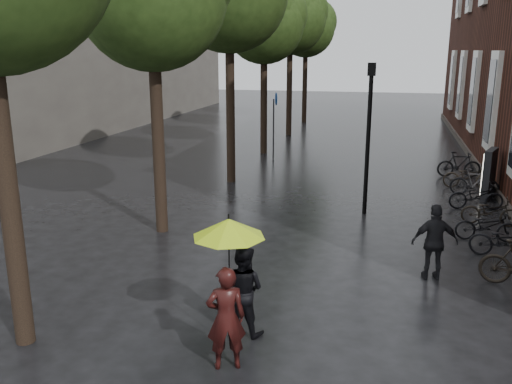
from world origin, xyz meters
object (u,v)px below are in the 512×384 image
(ad_lightbox, at_px, (489,174))
(lamp_post, at_px, (369,124))
(person_burgundy, at_px, (226,318))
(pedestrian_walking, at_px, (435,242))
(person_black, at_px, (243,290))
(parked_bicycles, at_px, (482,201))

(ad_lightbox, height_order, lamp_post, lamp_post)
(person_burgundy, height_order, pedestrian_walking, person_burgundy)
(person_black, distance_m, parked_bicycles, 9.83)
(pedestrian_walking, relative_size, ad_lightbox, 1.00)
(person_burgundy, xyz_separation_m, ad_lightbox, (5.54, 11.67, 0.00))
(lamp_post, bearing_deg, parked_bicycles, 10.47)
(person_burgundy, bearing_deg, pedestrian_walking, -150.88)
(pedestrian_walking, distance_m, lamp_post, 5.21)
(person_black, distance_m, lamp_post, 8.19)
(person_burgundy, xyz_separation_m, lamp_post, (1.66, 8.89, 1.88))
(person_black, bearing_deg, pedestrian_walking, -126.64)
(person_burgundy, distance_m, lamp_post, 9.23)
(person_burgundy, relative_size, parked_bicycles, 0.15)
(ad_lightbox, distance_m, lamp_post, 5.13)
(parked_bicycles, height_order, ad_lightbox, ad_lightbox)
(parked_bicycles, xyz_separation_m, lamp_post, (-3.39, -0.63, 2.26))
(person_black, relative_size, lamp_post, 0.36)
(pedestrian_walking, relative_size, parked_bicycles, 0.15)
(person_burgundy, xyz_separation_m, parked_bicycles, (5.05, 9.51, -0.39))
(person_black, xyz_separation_m, pedestrian_walking, (3.38, 3.23, 0.03))
(parked_bicycles, xyz_separation_m, ad_lightbox, (0.49, 2.15, 0.39))
(person_black, relative_size, pedestrian_walking, 0.96)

